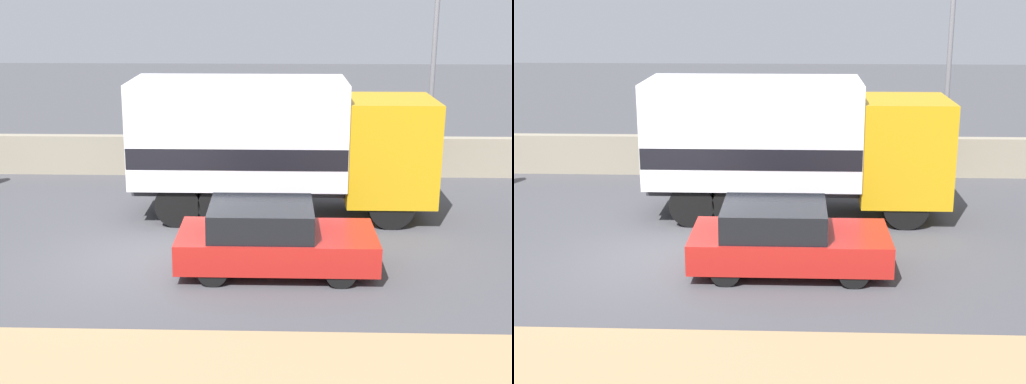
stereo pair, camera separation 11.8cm
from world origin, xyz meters
The scene contains 5 objects.
ground_plane centered at (0.00, 0.00, 0.00)m, with size 80.00×80.00×0.00m, color #47474C.
stone_wall_backdrop centered at (0.00, 7.01, 0.59)m, with size 60.00×0.35×1.17m.
street_lamp centered at (6.96, 6.48, 4.39)m, with size 0.56×0.28×7.66m.
box_truck centered at (2.55, 3.08, 1.86)m, with size 7.18×2.38×3.33m.
car_hatchback centered at (2.54, -0.54, 0.67)m, with size 3.88×1.84×1.36m.
Camera 1 is at (2.64, -13.75, 5.39)m, focal length 50.00 mm.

